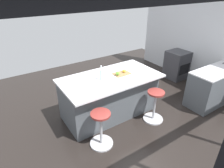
{
  "coord_description": "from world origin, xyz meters",
  "views": [
    {
      "loc": [
        2.32,
        2.82,
        2.71
      ],
      "look_at": [
        0.32,
        -0.19,
        0.81
      ],
      "focal_mm": 30.58,
      "sensor_mm": 36.0,
      "label": 1
    }
  ],
  "objects": [
    {
      "name": "oven_range",
      "position": [
        -2.5,
        -0.73,
        0.43
      ],
      "size": [
        0.6,
        0.61,
        0.87
      ],
      "color": "#38383D",
      "rests_on": "ground_plane"
    },
    {
      "name": "cutting_board",
      "position": [
        0.04,
        -0.24,
        0.96
      ],
      "size": [
        0.36,
        0.24,
        0.02
      ],
      "primitive_type": "cube",
      "color": "olive",
      "rests_on": "kitchen_island"
    },
    {
      "name": "water_bottle",
      "position": [
        0.55,
        -0.24,
        1.07
      ],
      "size": [
        0.06,
        0.06,
        0.31
      ],
      "color": "silver",
      "rests_on": "kitchen_island"
    },
    {
      "name": "ground_plane",
      "position": [
        0.0,
        0.0,
        0.0
      ],
      "size": [
        7.4,
        7.4,
        0.0
      ],
      "primitive_type": "plane",
      "color": "black"
    },
    {
      "name": "sink_cabinet",
      "position": [
        -2.5,
        0.75,
        0.46
      ],
      "size": [
        2.26,
        0.6,
        1.18
      ],
      "color": "#4C5156",
      "rests_on": "ground_plane"
    },
    {
      "name": "apple_yellow",
      "position": [
        -0.03,
        -0.24,
        1.0
      ],
      "size": [
        0.07,
        0.07,
        0.07
      ],
      "primitive_type": "sphere",
      "color": "gold",
      "rests_on": "cutting_board"
    },
    {
      "name": "interior_partition_left",
      "position": [
        -2.85,
        0.0,
        1.44
      ],
      "size": [
        0.12,
        5.04,
        2.88
      ],
      "color": "silver",
      "rests_on": "ground_plane"
    },
    {
      "name": "kitchen_island",
      "position": [
        0.32,
        -0.28,
        0.48
      ],
      "size": [
        2.13,
        1.15,
        0.95
      ],
      "color": "#4C5156",
      "rests_on": "ground_plane"
    },
    {
      "name": "stool_middle",
      "position": [
        1.0,
        0.47,
        0.34
      ],
      "size": [
        0.44,
        0.44,
        0.72
      ],
      "color": "#B7B7BC",
      "rests_on": "ground_plane"
    },
    {
      "name": "apple_green",
      "position": [
        0.17,
        -0.2,
        1.01
      ],
      "size": [
        0.08,
        0.08,
        0.08
      ],
      "primitive_type": "sphere",
      "color": "#609E2D",
      "rests_on": "cutting_board"
    },
    {
      "name": "stool_by_window",
      "position": [
        -0.35,
        0.47,
        0.34
      ],
      "size": [
        0.44,
        0.44,
        0.72
      ],
      "color": "#B7B7BC",
      "rests_on": "ground_plane"
    }
  ]
}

